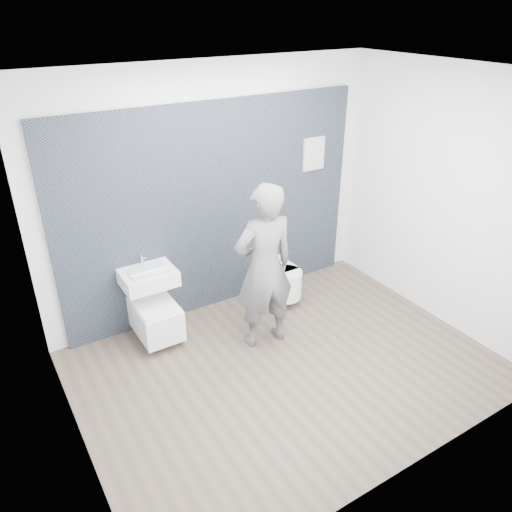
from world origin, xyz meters
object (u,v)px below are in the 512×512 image
washbasin (148,277)px  toilet_square (156,316)px  toilet_rounded (280,280)px  visitor (264,267)px

washbasin → toilet_square: (-0.00, -0.09, -0.44)m
toilet_rounded → washbasin: bearing=175.7°
toilet_square → visitor: visitor is taller
toilet_square → visitor: bearing=-32.8°
toilet_rounded → visitor: size_ratio=0.36×
visitor → washbasin: bearing=-32.1°
washbasin → toilet_square: 0.45m
washbasin → visitor: visitor is taller
washbasin → toilet_square: size_ratio=0.73×
washbasin → visitor: 1.22m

